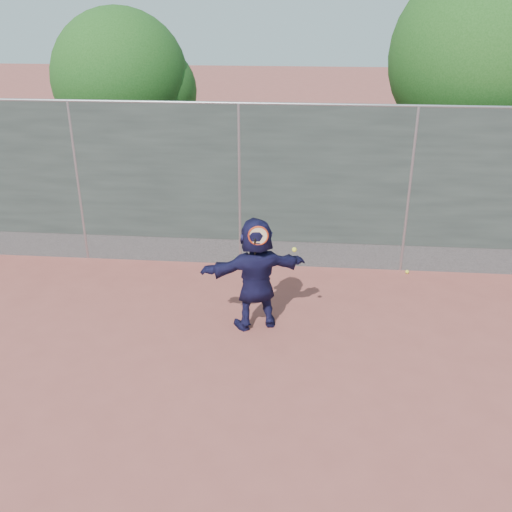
{
  "coord_description": "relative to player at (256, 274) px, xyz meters",
  "views": [
    {
      "loc": [
        1.2,
        -6.31,
        4.58
      ],
      "look_at": [
        0.5,
        1.28,
        1.17
      ],
      "focal_mm": 40.0,
      "sensor_mm": 36.0,
      "label": 1
    }
  ],
  "objects": [
    {
      "name": "tree_left",
      "position": [
        -3.35,
        5.27,
        2.06
      ],
      "size": [
        3.15,
        3.0,
        4.53
      ],
      "color": "#382314",
      "rests_on": "ground"
    },
    {
      "name": "fence",
      "position": [
        -0.5,
        2.22,
        0.71
      ],
      "size": [
        20.0,
        0.06,
        3.03
      ],
      "color": "#38423D",
      "rests_on": "ground"
    },
    {
      "name": "ground",
      "position": [
        -0.5,
        -1.28,
        -0.88
      ],
      "size": [
        80.0,
        80.0,
        0.0
      ],
      "primitive_type": "plane",
      "color": "#9E4C42",
      "rests_on": "ground"
    },
    {
      "name": "player",
      "position": [
        0.0,
        0.0,
        0.0
      ],
      "size": [
        1.7,
        1.04,
        1.75
      ],
      "primitive_type": "imported",
      "rotation": [
        0.0,
        0.0,
        3.49
      ],
      "color": "#18163D",
      "rests_on": "ground"
    },
    {
      "name": "swing_action",
      "position": [
        0.1,
        -0.21,
        0.66
      ],
      "size": [
        0.69,
        0.2,
        0.51
      ],
      "color": "red",
      "rests_on": "ground"
    },
    {
      "name": "tree_right",
      "position": [
        4.18,
        4.47,
        2.62
      ],
      "size": [
        3.78,
        3.6,
        5.39
      ],
      "color": "#382314",
      "rests_on": "ground"
    },
    {
      "name": "ball_ground",
      "position": [
        2.6,
        2.07,
        -0.84
      ],
      "size": [
        0.07,
        0.07,
        0.07
      ],
      "primitive_type": "sphere",
      "color": "yellow",
      "rests_on": "ground"
    },
    {
      "name": "weed_clump",
      "position": [
        -0.21,
        2.1,
        -0.74
      ],
      "size": [
        0.68,
        0.07,
        0.3
      ],
      "color": "#387226",
      "rests_on": "ground"
    }
  ]
}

